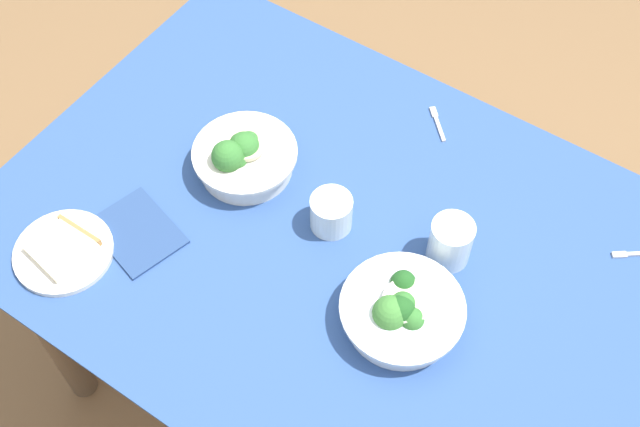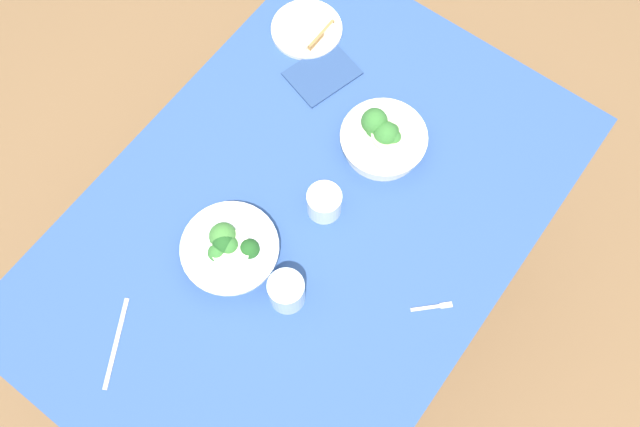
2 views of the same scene
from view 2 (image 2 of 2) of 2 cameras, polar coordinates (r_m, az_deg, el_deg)
name	(u,v)px [view 2 (image 2 of 2)]	position (r m, az deg, el deg)	size (l,w,h in m)	color
ground_plane	(309,298)	(2.35, -0.90, -7.18)	(6.00, 6.00, 0.00)	brown
dining_table	(306,236)	(1.73, -1.22, -1.89)	(1.39, 0.96, 0.77)	#2D4C84
broccoli_bowl_far	(230,249)	(1.57, -7.64, -2.98)	(0.23, 0.23, 0.09)	white
broccoli_bowl_near	(383,138)	(1.67, 5.36, 6.39)	(0.22, 0.22, 0.10)	silver
bread_side_plate	(307,28)	(1.88, -1.11, 15.43)	(0.19, 0.19, 0.03)	silver
water_glass_center	(324,203)	(1.59, 0.36, 0.93)	(0.08, 0.08, 0.08)	silver
water_glass_side	(287,292)	(1.51, -2.84, -6.63)	(0.08, 0.08, 0.10)	silver
fork_by_near_bowl	(434,307)	(1.57, 9.61, -7.82)	(0.08, 0.08, 0.00)	#B7B7BC
table_knife_left	(116,343)	(1.60, -16.90, -10.47)	(0.21, 0.01, 0.00)	#B7B7BC
napkin_folded_upper	(322,73)	(1.80, 0.19, 11.81)	(0.17, 0.13, 0.01)	navy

